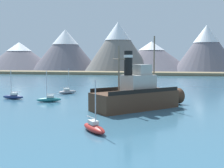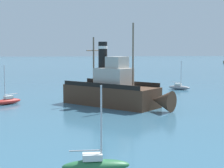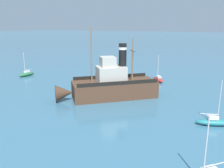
{
  "view_description": "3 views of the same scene",
  "coord_description": "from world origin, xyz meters",
  "px_view_note": "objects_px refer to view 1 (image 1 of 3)",
  "views": [
    {
      "loc": [
        3.43,
        -36.96,
        6.75
      ],
      "look_at": [
        -2.97,
        -0.65,
        3.44
      ],
      "focal_mm": 45.0,
      "sensor_mm": 36.0,
      "label": 1
    },
    {
      "loc": [
        41.37,
        -6.03,
        6.85
      ],
      "look_at": [
        1.41,
        0.43,
        2.76
      ],
      "focal_mm": 55.0,
      "sensor_mm": 36.0,
      "label": 2
    },
    {
      "loc": [
        -15.36,
        29.94,
        10.45
      ],
      "look_at": [
        0.66,
        0.0,
        1.81
      ],
      "focal_mm": 38.0,
      "sensor_mm": 36.0,
      "label": 3
    }
  ],
  "objects_px": {
    "sailboat_navy": "(13,96)",
    "sailboat_red": "(94,127)",
    "old_tugboat": "(139,95)",
    "sailboat_grey": "(68,92)",
    "sailboat_teal": "(49,99)"
  },
  "relations": [
    {
      "from": "old_tugboat",
      "to": "sailboat_red",
      "type": "relative_size",
      "value": 2.61
    },
    {
      "from": "old_tugboat",
      "to": "sailboat_grey",
      "type": "xyz_separation_m",
      "value": [
        -14.87,
        13.76,
        -1.4
      ]
    },
    {
      "from": "old_tugboat",
      "to": "sailboat_teal",
      "type": "xyz_separation_m",
      "value": [
        -14.37,
        3.42,
        -1.4
      ]
    },
    {
      "from": "sailboat_navy",
      "to": "sailboat_red",
      "type": "xyz_separation_m",
      "value": [
        18.5,
        -18.48,
        0.0
      ]
    },
    {
      "from": "sailboat_red",
      "to": "sailboat_grey",
      "type": "bearing_deg",
      "value": 113.72
    },
    {
      "from": "old_tugboat",
      "to": "sailboat_teal",
      "type": "bearing_deg",
      "value": 166.62
    },
    {
      "from": "sailboat_navy",
      "to": "sailboat_red",
      "type": "height_order",
      "value": "same"
    },
    {
      "from": "old_tugboat",
      "to": "sailboat_red",
      "type": "height_order",
      "value": "old_tugboat"
    },
    {
      "from": "old_tugboat",
      "to": "sailboat_teal",
      "type": "height_order",
      "value": "old_tugboat"
    },
    {
      "from": "sailboat_teal",
      "to": "sailboat_red",
      "type": "distance_m",
      "value": 20.0
    },
    {
      "from": "sailboat_teal",
      "to": "sailboat_navy",
      "type": "relative_size",
      "value": 1.0
    },
    {
      "from": "sailboat_teal",
      "to": "sailboat_navy",
      "type": "distance_m",
      "value": 7.48
    },
    {
      "from": "old_tugboat",
      "to": "sailboat_red",
      "type": "bearing_deg",
      "value": -103.24
    },
    {
      "from": "sailboat_grey",
      "to": "sailboat_navy",
      "type": "xyz_separation_m",
      "value": [
        -6.71,
        -8.36,
        0.0
      ]
    },
    {
      "from": "old_tugboat",
      "to": "sailboat_teal",
      "type": "relative_size",
      "value": 2.61
    }
  ]
}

